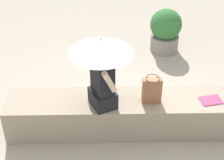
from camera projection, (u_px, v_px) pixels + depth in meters
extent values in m
plane|color=#9E9384|center=(120.00, 128.00, 4.96)|extent=(14.00, 14.00, 0.00)
cube|color=gray|center=(121.00, 114.00, 4.81)|extent=(3.05, 0.60, 0.50)
cube|color=black|center=(103.00, 98.00, 4.52)|extent=(0.39, 0.42, 0.22)
cube|color=black|center=(102.00, 75.00, 4.33)|extent=(0.31, 0.37, 0.48)
sphere|color=beige|center=(102.00, 51.00, 4.13)|extent=(0.20, 0.20, 0.20)
cylinder|color=beige|center=(96.00, 66.00, 4.46)|extent=(0.21, 0.15, 0.32)
cylinder|color=beige|center=(109.00, 82.00, 4.16)|extent=(0.21, 0.15, 0.32)
cylinder|color=#B7B7BC|center=(101.00, 74.00, 4.31)|extent=(0.02, 0.02, 0.96)
cone|color=silver|center=(101.00, 46.00, 4.09)|extent=(0.77, 0.77, 0.17)
sphere|color=#B7B7BC|center=(101.00, 38.00, 4.03)|extent=(0.03, 0.03, 0.03)
cube|color=brown|center=(152.00, 91.00, 4.53)|extent=(0.25, 0.10, 0.36)
torus|color=brown|center=(153.00, 78.00, 4.42)|extent=(0.18, 0.18, 0.01)
cube|color=#D83866|center=(211.00, 100.00, 4.65)|extent=(0.31, 0.25, 0.01)
cylinder|color=gray|center=(164.00, 43.00, 6.68)|extent=(0.52, 0.52, 0.30)
sphere|color=#2D6B33|center=(166.00, 24.00, 6.46)|extent=(0.58, 0.58, 0.58)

